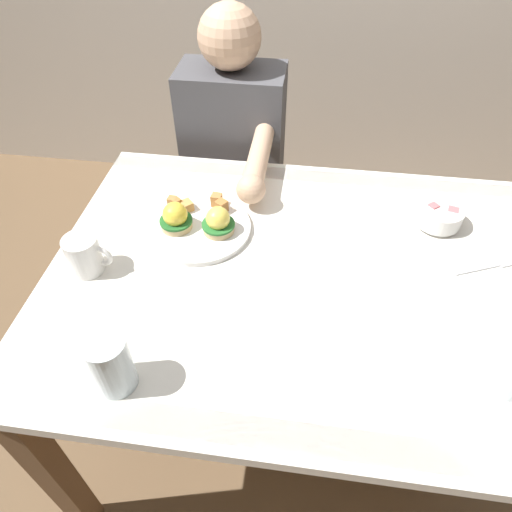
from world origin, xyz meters
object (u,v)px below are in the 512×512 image
object	(u,v)px
fork	(489,267)
water_glass_near	(114,366)
dining_table	(298,301)
coffee_mug	(86,254)
diner_person	(235,158)
eggs_benedict_plate	(199,223)
fruit_bowl	(440,216)

from	to	relation	value
fork	water_glass_near	size ratio (longest dim) A/B	1.16
dining_table	water_glass_near	bearing A→B (deg)	-133.98
dining_table	coffee_mug	distance (m)	0.53
coffee_mug	dining_table	bearing A→B (deg)	6.67
fork	diner_person	distance (m)	0.89
fork	diner_person	xyz separation A→B (m)	(-0.71, 0.52, -0.09)
eggs_benedict_plate	fork	xyz separation A→B (m)	(0.72, -0.04, -0.02)
water_glass_near	coffee_mug	bearing A→B (deg)	121.52
coffee_mug	diner_person	bearing A→B (deg)	70.66
coffee_mug	diner_person	distance (m)	0.71
fruit_bowl	fork	bearing A→B (deg)	-55.20
diner_person	fruit_bowl	bearing A→B (deg)	-31.68
fruit_bowl	water_glass_near	distance (m)	0.88
fruit_bowl	water_glass_near	bearing A→B (deg)	-140.11
dining_table	water_glass_near	world-z (taller)	water_glass_near
coffee_mug	eggs_benedict_plate	bearing A→B (deg)	37.42
dining_table	water_glass_near	xyz separation A→B (m)	(-0.33, -0.34, 0.16)
water_glass_near	diner_person	distance (m)	0.95
dining_table	diner_person	bearing A→B (deg)	113.91
coffee_mug	diner_person	world-z (taller)	diner_person
eggs_benedict_plate	water_glass_near	world-z (taller)	water_glass_near
fork	coffee_mug	bearing A→B (deg)	-171.79
fruit_bowl	water_glass_near	size ratio (longest dim) A/B	0.93
eggs_benedict_plate	water_glass_near	distance (m)	0.46
fruit_bowl	water_glass_near	xyz separation A→B (m)	(-0.67, -0.56, 0.03)
eggs_benedict_plate	diner_person	world-z (taller)	diner_person
fruit_bowl	fork	world-z (taller)	fruit_bowl
coffee_mug	diner_person	xyz separation A→B (m)	(0.23, 0.66, -0.14)
fruit_bowl	diner_person	xyz separation A→B (m)	(-0.61, 0.38, -0.12)
coffee_mug	fork	world-z (taller)	coffee_mug
diner_person	water_glass_near	bearing A→B (deg)	-93.64
fruit_bowl	diner_person	size ratio (longest dim) A/B	0.11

